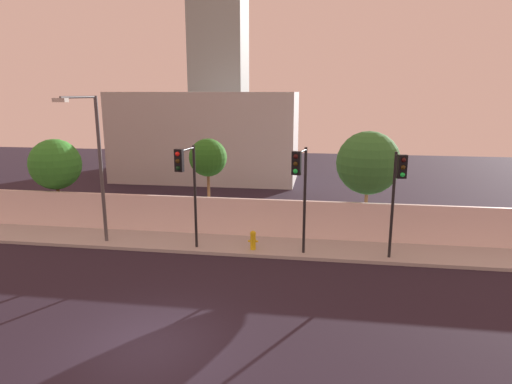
# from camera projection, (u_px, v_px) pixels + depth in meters

# --- Properties ---
(ground_plane) EXTENTS (80.00, 80.00, 0.00)m
(ground_plane) POSITION_uv_depth(u_px,v_px,m) (150.00, 346.00, 12.20)
(ground_plane) COLOR #241C29
(sidewalk) EXTENTS (36.00, 2.40, 0.15)m
(sidewalk) POSITION_uv_depth(u_px,v_px,m) (219.00, 244.00, 20.08)
(sidewalk) COLOR #A7A7A7
(sidewalk) RESTS_ON ground
(perimeter_wall) EXTENTS (36.00, 0.18, 1.80)m
(perimeter_wall) POSITION_uv_depth(u_px,v_px,m) (225.00, 216.00, 21.11)
(perimeter_wall) COLOR silver
(perimeter_wall) RESTS_ON sidewalk
(traffic_light_left) EXTENTS (0.36, 1.11, 4.40)m
(traffic_light_left) POSITION_uv_depth(u_px,v_px,m) (398.00, 184.00, 17.17)
(traffic_light_left) COLOR black
(traffic_light_left) RESTS_ON sidewalk
(traffic_light_center) EXTENTS (0.54, 1.62, 4.52)m
(traffic_light_center) POSITION_uv_depth(u_px,v_px,m) (300.00, 180.00, 17.44)
(traffic_light_center) COLOR black
(traffic_light_center) RESTS_ON sidewalk
(traffic_light_right) EXTENTS (0.45, 1.59, 4.52)m
(traffic_light_right) POSITION_uv_depth(u_px,v_px,m) (187.00, 176.00, 18.14)
(traffic_light_right) COLOR black
(traffic_light_right) RESTS_ON sidewalk
(street_lamp_curbside) EXTENTS (0.75, 2.31, 6.55)m
(street_lamp_curbside) POSITION_uv_depth(u_px,v_px,m) (95.00, 157.00, 19.22)
(street_lamp_curbside) COLOR #4C4C51
(street_lamp_curbside) RESTS_ON sidewalk
(fire_hydrant) EXTENTS (0.44, 0.26, 0.85)m
(fire_hydrant) POSITION_uv_depth(u_px,v_px,m) (253.00, 239.00, 19.15)
(fire_hydrant) COLOR gold
(fire_hydrant) RESTS_ON sidewalk
(roadside_tree_leftmost) EXTENTS (2.61, 2.61, 4.51)m
(roadside_tree_leftmost) POSITION_uv_depth(u_px,v_px,m) (55.00, 164.00, 22.79)
(roadside_tree_leftmost) COLOR brown
(roadside_tree_leftmost) RESTS_ON ground
(roadside_tree_midleft) EXTENTS (1.85, 1.85, 4.66)m
(roadside_tree_midleft) POSITION_uv_depth(u_px,v_px,m) (208.00, 158.00, 21.48)
(roadside_tree_midleft) COLOR brown
(roadside_tree_midleft) RESTS_ON ground
(roadside_tree_midright) EXTENTS (2.94, 2.94, 5.12)m
(roadside_tree_midright) POSITION_uv_depth(u_px,v_px,m) (368.00, 163.00, 20.38)
(roadside_tree_midright) COLOR brown
(roadside_tree_midright) RESTS_ON ground
(low_building_distant) EXTENTS (14.13, 6.00, 6.84)m
(low_building_distant) POSITION_uv_depth(u_px,v_px,m) (206.00, 136.00, 34.75)
(low_building_distant) COLOR #ADADAD
(low_building_distant) RESTS_ON ground
(tower_on_skyline) EXTENTS (5.35, 5.00, 25.53)m
(tower_on_skyline) POSITION_uv_depth(u_px,v_px,m) (219.00, 32.00, 44.48)
(tower_on_skyline) COLOR gray
(tower_on_skyline) RESTS_ON ground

